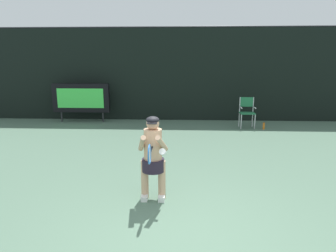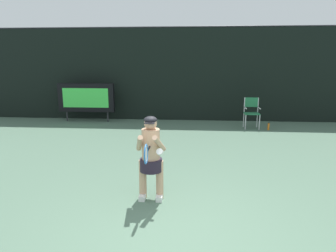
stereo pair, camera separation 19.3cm
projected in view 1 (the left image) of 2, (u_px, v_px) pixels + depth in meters
ground at (181, 250)px, 3.93m from camera, size 18.00×22.00×0.03m
backdrop_screen at (183, 75)px, 12.01m from camera, size 18.00×0.12×3.66m
scoreboard at (81, 98)px, 11.75m from camera, size 2.20×0.21×1.50m
umpire_chair at (247, 110)px, 10.87m from camera, size 0.52×0.44×1.08m
water_bottle at (264, 126)px, 10.67m from camera, size 0.07×0.07×0.27m
tennis_player at (153, 155)px, 5.21m from camera, size 0.53×0.60×1.48m
tennis_racket at (150, 154)px, 4.66m from camera, size 0.03×0.60×0.31m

